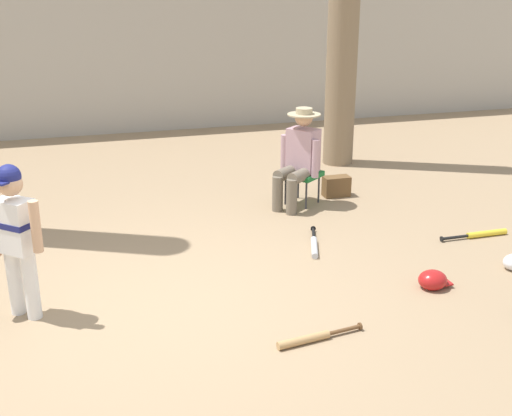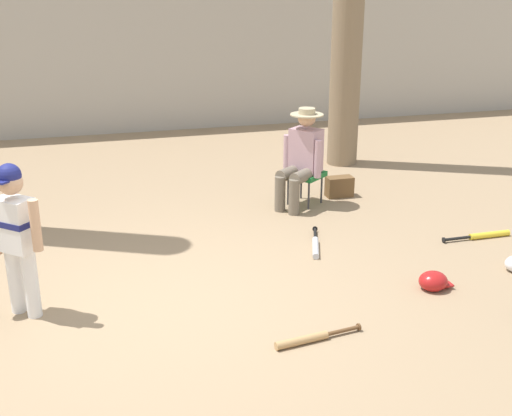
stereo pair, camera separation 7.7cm
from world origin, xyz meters
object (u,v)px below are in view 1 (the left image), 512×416
bat_aluminum_silver (314,245)px  bat_wood_tan (310,338)px  young_ballplayer (14,232)px  folding_stool (302,175)px  batting_helmet_red (433,280)px  bat_yellow_trainer (482,234)px  handbag_beside_stool (336,186)px  seated_spectator (299,155)px

bat_aluminum_silver → bat_wood_tan: bearing=-112.4°
young_ballplayer → folding_stool: young_ballplayer is taller
young_ballplayer → batting_helmet_red: size_ratio=4.17×
young_ballplayer → folding_stool: size_ratio=2.32×
folding_stool → bat_yellow_trainer: 2.21m
handbag_beside_stool → bat_yellow_trainer: 2.00m
bat_aluminum_silver → bat_yellow_trainer: same height
handbag_beside_stool → bat_yellow_trainer: bearing=-61.4°
seated_spectator → batting_helmet_red: bearing=-80.9°
handbag_beside_stool → bat_yellow_trainer: handbag_beside_stool is taller
bat_wood_tan → folding_stool: bearing=70.7°
bat_aluminum_silver → bat_yellow_trainer: (1.86, -0.23, 0.00)m
young_ballplayer → bat_aluminum_silver: 2.99m
young_ballplayer → bat_wood_tan: (2.13, -1.08, -0.71)m
bat_yellow_trainer → batting_helmet_red: size_ratio=2.57×
handbag_beside_stool → young_ballplayer: bearing=-150.0°
young_ballplayer → bat_wood_tan: bearing=-26.9°
bat_aluminum_silver → batting_helmet_red: bearing=-59.3°
folding_stool → batting_helmet_red: 2.57m
handbag_beside_stool → bat_wood_tan: 3.61m
handbag_beside_stool → bat_wood_tan: bearing=-116.4°
seated_spectator → bat_aluminum_silver: bearing=-102.7°
bat_wood_tan → batting_helmet_red: bearing=21.5°
folding_stool → batting_helmet_red: size_ratio=1.79×
young_ballplayer → bat_aluminum_silver: size_ratio=1.76×
bat_yellow_trainer → handbag_beside_stool: bearing=118.6°
young_ballplayer → bat_yellow_trainer: 4.77m
bat_aluminum_silver → folding_stool: bearing=74.8°
folding_stool → bat_aluminum_silver: (-0.37, -1.37, -0.33)m
seated_spectator → batting_helmet_red: size_ratio=3.84×
folding_stool → bat_yellow_trainer: (1.48, -1.60, -0.33)m
folding_stool → bat_wood_tan: folding_stool is taller
handbag_beside_stool → seated_spectator: bearing=-160.8°
young_ballplayer → seated_spectator: size_ratio=1.09×
bat_aluminum_silver → young_ballplayer: bearing=-167.4°
handbag_beside_stool → bat_wood_tan: handbag_beside_stool is taller
seated_spectator → batting_helmet_red: (0.40, -2.47, -0.56)m
folding_stool → bat_wood_tan: size_ratio=0.76×
young_ballplayer → batting_helmet_red: (3.53, -0.53, -0.67)m
bat_yellow_trainer → bat_aluminum_silver: bearing=172.8°
bat_wood_tan → bat_aluminum_silver: size_ratio=1.00×
bat_yellow_trainer → seated_spectator: bearing=135.4°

